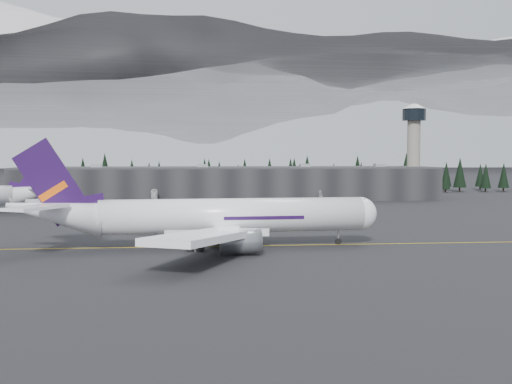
{
  "coord_description": "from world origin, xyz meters",
  "views": [
    {
      "loc": [
        -14.62,
        -123.15,
        17.49
      ],
      "look_at": [
        0.0,
        20.0,
        9.0
      ],
      "focal_mm": 45.0,
      "sensor_mm": 36.0,
      "label": 1
    }
  ],
  "objects": [
    {
      "name": "jet_main",
      "position": [
        -12.75,
        -3.16,
        5.77
      ],
      "size": [
        69.65,
        64.18,
        20.47
      ],
      "rotation": [
        0.0,
        0.0,
        0.05
      ],
      "color": "white",
      "rests_on": "ground"
    },
    {
      "name": "gse_vehicle_b",
      "position": [
        32.55,
        106.82,
        0.76
      ],
      "size": [
        4.78,
        2.88,
        1.52
      ],
      "primitive_type": "imported",
      "rotation": [
        0.0,
        0.0,
        -1.31
      ],
      "color": "#BDBDC0",
      "rests_on": "ground"
    },
    {
      "name": "terminal",
      "position": [
        0.0,
        125.0,
        6.3
      ],
      "size": [
        160.0,
        30.0,
        12.6
      ],
      "color": "black",
      "rests_on": "ground"
    },
    {
      "name": "ground",
      "position": [
        0.0,
        0.0,
        0.0
      ],
      "size": [
        1400.0,
        1400.0,
        0.0
      ],
      "primitive_type": "plane",
      "color": "black",
      "rests_on": "ground"
    },
    {
      "name": "treeline",
      "position": [
        0.0,
        162.0,
        7.5
      ],
      "size": [
        360.0,
        20.0,
        15.0
      ],
      "primitive_type": "cube",
      "color": "black",
      "rests_on": "ground"
    },
    {
      "name": "control_tower",
      "position": [
        75.0,
        128.0,
        23.41
      ],
      "size": [
        10.0,
        10.0,
        37.7
      ],
      "color": "gray",
      "rests_on": "ground"
    },
    {
      "name": "mountain_ridge",
      "position": [
        0.0,
        1000.0,
        0.0
      ],
      "size": [
        4400.0,
        900.0,
        420.0
      ],
      "primitive_type": null,
      "color": "white",
      "rests_on": "ground"
    },
    {
      "name": "taxiline",
      "position": [
        0.0,
        -2.0,
        0.01
      ],
      "size": [
        400.0,
        0.4,
        0.02
      ],
      "primitive_type": "cube",
      "color": "gold",
      "rests_on": "ground"
    },
    {
      "name": "gse_vehicle_a",
      "position": [
        -27.52,
        107.58,
        0.71
      ],
      "size": [
        3.18,
        5.46,
        1.43
      ],
      "primitive_type": "imported",
      "rotation": [
        0.0,
        0.0,
        -0.16
      ],
      "color": "silver",
      "rests_on": "ground"
    }
  ]
}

